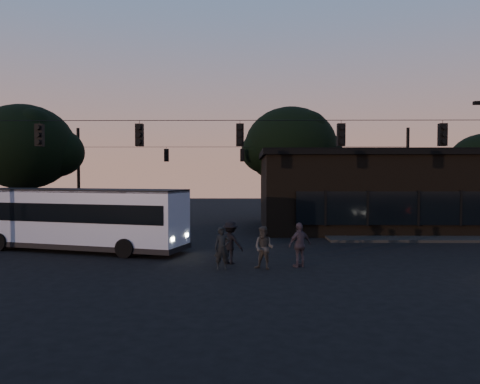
{
  "coord_description": "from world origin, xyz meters",
  "views": [
    {
      "loc": [
        0.24,
        -16.91,
        3.73
      ],
      "look_at": [
        0.0,
        4.0,
        3.0
      ],
      "focal_mm": 35.0,
      "sensor_mm": 36.0,
      "label": 1
    }
  ],
  "objects_px": {
    "building": "(370,190)",
    "bus": "(80,216)",
    "pedestrian_a": "(222,248)",
    "pedestrian_b": "(264,248)",
    "pedestrian_c": "(300,245)",
    "pedestrian_d": "(230,243)"
  },
  "relations": [
    {
      "from": "building",
      "to": "bus",
      "type": "height_order",
      "value": "building"
    },
    {
      "from": "bus",
      "to": "pedestrian_a",
      "type": "relative_size",
      "value": 6.55
    },
    {
      "from": "bus",
      "to": "pedestrian_b",
      "type": "height_order",
      "value": "bus"
    },
    {
      "from": "bus",
      "to": "pedestrian_c",
      "type": "distance_m",
      "value": 11.26
    },
    {
      "from": "pedestrian_b",
      "to": "pedestrian_c",
      "type": "distance_m",
      "value": 1.55
    },
    {
      "from": "building",
      "to": "pedestrian_a",
      "type": "height_order",
      "value": "building"
    },
    {
      "from": "pedestrian_b",
      "to": "pedestrian_d",
      "type": "bearing_deg",
      "value": 165.74
    },
    {
      "from": "pedestrian_b",
      "to": "pedestrian_d",
      "type": "relative_size",
      "value": 0.95
    },
    {
      "from": "building",
      "to": "bus",
      "type": "xyz_separation_m",
      "value": [
        -17.0,
        -9.84,
        -0.98
      ]
    },
    {
      "from": "building",
      "to": "pedestrian_d",
      "type": "height_order",
      "value": "building"
    },
    {
      "from": "pedestrian_b",
      "to": "pedestrian_c",
      "type": "relative_size",
      "value": 0.94
    },
    {
      "from": "pedestrian_c",
      "to": "bus",
      "type": "bearing_deg",
      "value": -51.49
    },
    {
      "from": "bus",
      "to": "pedestrian_a",
      "type": "bearing_deg",
      "value": -16.12
    },
    {
      "from": "bus",
      "to": "pedestrian_d",
      "type": "height_order",
      "value": "bus"
    },
    {
      "from": "building",
      "to": "pedestrian_c",
      "type": "bearing_deg",
      "value": -115.17
    },
    {
      "from": "building",
      "to": "bus",
      "type": "relative_size",
      "value": 1.38
    },
    {
      "from": "building",
      "to": "pedestrian_d",
      "type": "bearing_deg",
      "value": -125.36
    },
    {
      "from": "building",
      "to": "pedestrian_b",
      "type": "height_order",
      "value": "building"
    },
    {
      "from": "building",
      "to": "pedestrian_d",
      "type": "distance_m",
      "value": 16.33
    },
    {
      "from": "building",
      "to": "pedestrian_b",
      "type": "bearing_deg",
      "value": -119.16
    },
    {
      "from": "pedestrian_a",
      "to": "pedestrian_c",
      "type": "xyz_separation_m",
      "value": [
        3.14,
        0.55,
        0.06
      ]
    },
    {
      "from": "pedestrian_c",
      "to": "pedestrian_d",
      "type": "relative_size",
      "value": 1.01
    }
  ]
}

